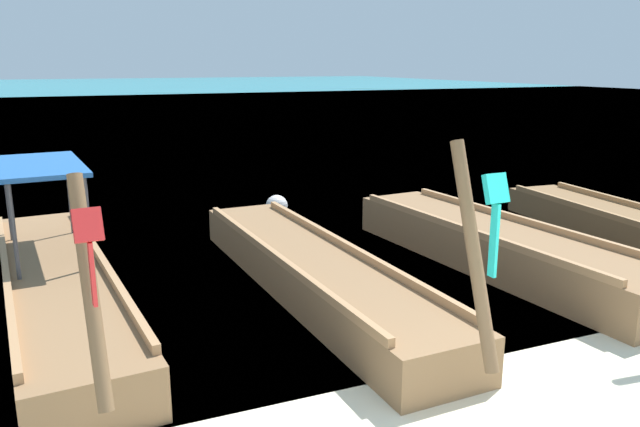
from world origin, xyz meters
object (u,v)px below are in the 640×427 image
object	(u,v)px
longtail_boat_turquoise_ribbon	(314,273)
longtail_boat_green_ribbon	(634,228)
longtail_boat_red_ribbon	(57,286)
mooring_buoy_far	(277,206)
longtail_boat_orange_ribbon	(497,247)

from	to	relation	value
longtail_boat_turquoise_ribbon	longtail_boat_green_ribbon	world-z (taller)	longtail_boat_green_ribbon
longtail_boat_red_ribbon	mooring_buoy_far	bearing A→B (deg)	40.62
longtail_boat_turquoise_ribbon	longtail_boat_green_ribbon	xyz separation A→B (m)	(6.06, 0.07, -0.02)
longtail_boat_green_ribbon	mooring_buoy_far	xyz separation A→B (m)	(-5.11, 4.18, -0.03)
longtail_boat_orange_ribbon	longtail_boat_red_ribbon	bearing A→B (deg)	172.89
longtail_boat_orange_ribbon	mooring_buoy_far	bearing A→B (deg)	115.29
longtail_boat_orange_ribbon	longtail_boat_green_ribbon	size ratio (longest dim) A/B	0.99
longtail_boat_green_ribbon	longtail_boat_red_ribbon	bearing A→B (deg)	176.20
longtail_boat_green_ribbon	longtail_boat_turquoise_ribbon	bearing A→B (deg)	-179.35
longtail_boat_red_ribbon	mooring_buoy_far	world-z (taller)	longtail_boat_red_ribbon
mooring_buoy_far	longtail_boat_red_ribbon	bearing A→B (deg)	-139.38
longtail_boat_green_ribbon	longtail_boat_orange_ribbon	bearing A→B (deg)	-177.04
longtail_boat_orange_ribbon	mooring_buoy_far	distance (m)	4.80
longtail_boat_red_ribbon	longtail_boat_green_ribbon	distance (m)	9.29
mooring_buoy_far	longtail_boat_green_ribbon	bearing A→B (deg)	-39.26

